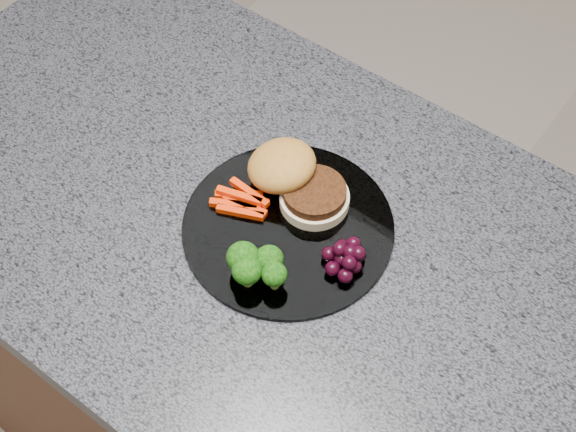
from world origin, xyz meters
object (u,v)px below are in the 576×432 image
object	(u,v)px
island_cabinet	(289,394)
burger	(293,179)
plate	(288,227)
grape_bunch	(346,257)

from	to	relation	value
island_cabinet	burger	distance (m)	0.50
plate	burger	size ratio (longest dim) A/B	1.67
grape_bunch	island_cabinet	bearing A→B (deg)	-173.43
burger	grape_bunch	world-z (taller)	burger
island_cabinet	plate	distance (m)	0.47
grape_bunch	plate	bearing A→B (deg)	177.83
plate	burger	bearing A→B (deg)	120.30
burger	island_cabinet	bearing A→B (deg)	-67.68
plate	grape_bunch	size ratio (longest dim) A/B	4.82
burger	grape_bunch	size ratio (longest dim) A/B	2.88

